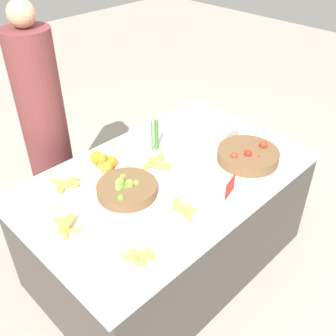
{
  "coord_description": "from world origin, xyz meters",
  "views": [
    {
      "loc": [
        -1.36,
        -1.35,
        2.18
      ],
      "look_at": [
        0.0,
        0.0,
        0.8
      ],
      "focal_mm": 42.0,
      "sensor_mm": 36.0,
      "label": 1
    }
  ],
  "objects": [
    {
      "name": "veg_bundle",
      "position": [
        0.14,
        0.26,
        0.86
      ],
      "size": [
        0.05,
        0.03,
        0.22
      ],
      "color": "#4C8E42",
      "rests_on": "market_table"
    },
    {
      "name": "vendor_person",
      "position": [
        -0.29,
        0.9,
        0.78
      ],
      "size": [
        0.3,
        0.3,
        1.67
      ],
      "color": "brown",
      "rests_on": "ground_plane"
    },
    {
      "name": "price_sign",
      "position": [
        0.11,
        -0.38,
        0.8
      ],
      "size": [
        0.12,
        0.04,
        0.1
      ],
      "rotation": [
        0.0,
        0.0,
        0.26
      ],
      "color": "red",
      "rests_on": "market_table"
    },
    {
      "name": "metal_bowl",
      "position": [
        0.6,
        0.13,
        0.79
      ],
      "size": [
        0.34,
        0.34,
        0.08
      ],
      "color": "silver",
      "rests_on": "market_table"
    },
    {
      "name": "ground_plane",
      "position": [
        0.0,
        0.0,
        0.0
      ],
      "size": [
        12.0,
        12.0,
        0.0
      ],
      "primitive_type": "plane",
      "color": "#ADA599"
    },
    {
      "name": "banana_bunch_front_left",
      "position": [
        -0.51,
        0.34,
        0.78
      ],
      "size": [
        0.16,
        0.15,
        0.06
      ],
      "color": "#EFDB4C",
      "rests_on": "market_table"
    },
    {
      "name": "market_table",
      "position": [
        0.0,
        0.0,
        0.38
      ],
      "size": [
        1.79,
        1.13,
        0.75
      ],
      "color": "#4C4742",
      "rests_on": "ground_plane"
    },
    {
      "name": "lime_bowl",
      "position": [
        -0.29,
        0.04,
        0.79
      ],
      "size": [
        0.34,
        0.34,
        0.09
      ],
      "color": "brown",
      "rests_on": "market_table"
    },
    {
      "name": "banana_bunch_back_center",
      "position": [
        -0.57,
        -0.38,
        0.77
      ],
      "size": [
        0.14,
        0.15,
        0.03
      ],
      "color": "#EFDB4C",
      "rests_on": "market_table"
    },
    {
      "name": "banana_bunch_front_center",
      "position": [
        -0.18,
        -0.29,
        0.78
      ],
      "size": [
        0.12,
        0.21,
        0.06
      ],
      "color": "#EFDB4C",
      "rests_on": "market_table"
    },
    {
      "name": "orange_pile",
      "position": [
        -0.24,
        0.33,
        0.8
      ],
      "size": [
        0.16,
        0.16,
        0.13
      ],
      "color": "orange",
      "rests_on": "market_table"
    },
    {
      "name": "banana_bunch_front_right",
      "position": [
        -0.7,
        0.04,
        0.78
      ],
      "size": [
        0.15,
        0.16,
        0.06
      ],
      "color": "#EFDB4C",
      "rests_on": "market_table"
    },
    {
      "name": "banana_bunch_middle_right",
      "position": [
        0.01,
        0.11,
        0.78
      ],
      "size": [
        0.19,
        0.18,
        0.06
      ],
      "color": "#EFDB4C",
      "rests_on": "market_table"
    },
    {
      "name": "tomato_basket",
      "position": [
        0.47,
        -0.25,
        0.79
      ],
      "size": [
        0.39,
        0.39,
        0.12
      ],
      "color": "brown",
      "rests_on": "market_table"
    }
  ]
}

